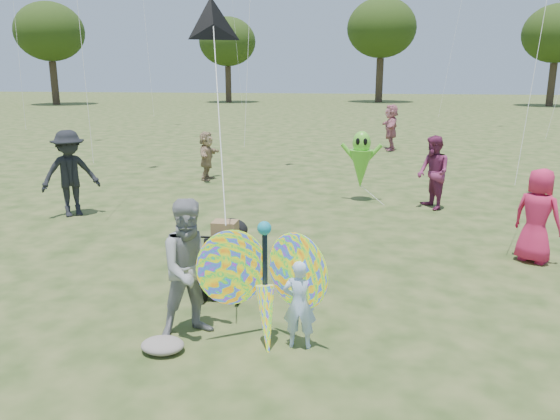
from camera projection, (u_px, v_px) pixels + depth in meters
The scene contains 14 objects.
ground at pixel (277, 321), 7.01m from camera, with size 160.00×160.00×0.00m, color #51592B.
child_girl at pixel (300, 304), 6.25m from camera, with size 0.39×0.26×1.07m, color #B0CCF9.
adult_man at pixel (192, 268), 6.49m from camera, with size 0.82×0.64×1.70m, color gray.
grey_bag at pixel (163, 345), 6.24m from camera, with size 0.50×0.41×0.16m, color gray.
crowd_a at pixel (537, 216), 9.06m from camera, with size 0.78×0.51×1.60m, color #C8204C.
crowd_b at pixel (70, 174), 11.99m from camera, with size 1.23×0.71×1.91m, color black.
crowd_d at pixel (207, 156), 16.16m from camera, with size 1.34×0.43×1.44m, color tan.
crowd_e at pixel (433, 173), 12.64m from camera, with size 0.83×0.65×1.71m, color #7B2953.
crowd_j at pixel (391, 127), 22.36m from camera, with size 1.73×0.55×1.87m, color #BE6C7D.
jogging_stroller at pixel (227, 251), 7.84m from camera, with size 0.53×1.06×1.09m.
butterfly_kite at pixel (265, 285), 6.26m from camera, with size 1.74×0.75×1.69m.
delta_kite_rig at pixel (213, 26), 7.58m from camera, with size 1.04×2.08×2.80m.
alien_kite at pixel (361, 162), 13.41m from camera, with size 1.12×0.69×1.74m.
tree_line at pixel (403, 29), 47.83m from camera, with size 91.78×33.60×10.79m.
Camera 1 is at (1.07, -6.36, 3.11)m, focal length 35.00 mm.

